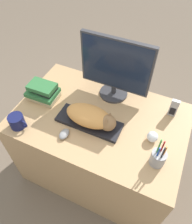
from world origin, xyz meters
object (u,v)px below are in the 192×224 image
Objects in this scene: cat at (92,117)px; monitor at (116,68)px; phone at (174,108)px; computer_mouse at (64,134)px; pen_cup at (158,158)px; coffee_mug at (17,121)px; book_stack at (43,92)px; keyboard at (89,122)px; baseball at (153,137)px.

cat is 0.37m from monitor.
cat reaches higher than phone.
cat is 0.55m from phone.
pen_cup reaches higher than computer_mouse.
cat is 2.49× the size of phone.
phone is (0.89, 0.52, 0.02)m from coffee_mug.
phone is 0.91m from book_stack.
monitor is at bearing 82.15° from keyboard.
computer_mouse is (-0.12, -0.15, -0.06)m from cat.
monitor is 0.54m from book_stack.
coffee_mug is at bearing -152.75° from keyboard.
computer_mouse is (-0.10, -0.15, 0.00)m from keyboard.
book_stack is (-0.88, 0.17, 0.01)m from pen_cup.
book_stack is at bearing -165.44° from phone.
monitor reaches higher than cat.
computer_mouse reaches higher than keyboard.
pen_cup is (0.48, -0.09, 0.04)m from keyboard.
cat is 0.69× the size of monitor.
cat reaches higher than keyboard.
keyboard is 0.07m from cat.
coffee_mug is 0.87m from baseball.
monitor is (0.04, 0.33, 0.23)m from keyboard.
keyboard is at bearing -173.70° from baseball.
computer_mouse is (-0.15, -0.48, -0.23)m from monitor.
baseball is (-0.07, 0.14, -0.02)m from pen_cup.
monitor reaches higher than computer_mouse.
cat is at bearing 25.96° from coffee_mug.
cat is (0.02, 0.00, 0.07)m from keyboard.
coffee_mug is 0.90m from pen_cup.
cat is 3.96× the size of computer_mouse.
baseball is (0.39, 0.05, -0.05)m from cat.
coffee_mug is at bearing -172.48° from pen_cup.
monitor is 2.27× the size of pen_cup.
baseball reaches higher than keyboard.
monitor is 3.74× the size of coffee_mug.
keyboard is at bearing 27.25° from coffee_mug.
baseball is at bearing 21.24° from computer_mouse.
phone is at bearing -2.73° from monitor.
baseball is 0.27m from phone.
computer_mouse is at bearing -123.05° from keyboard.
baseball is at bearing -104.39° from phone.
cat is 0.39m from baseball.
monitor is 2.24× the size of book_stack.
computer_mouse is 0.58m from pen_cup.
computer_mouse is 0.32m from coffee_mug.
computer_mouse is at bearing -158.76° from baseball.
pen_cup reaches higher than keyboard.
monitor is 3.58× the size of phone.
phone reaches higher than computer_mouse.
monitor is 0.47m from phone.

